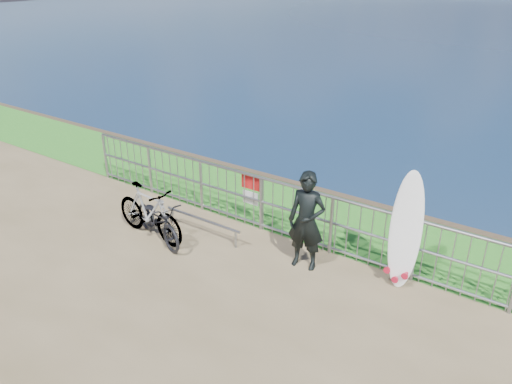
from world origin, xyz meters
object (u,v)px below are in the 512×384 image
Objects in this scene: surfboard at (405,234)px; bicycle_far at (149,212)px; surfer at (307,221)px; bicycle_near at (158,220)px.

bicycle_far is at bearing -163.77° from surfboard.
surfer is 3.02m from bicycle_far.
bicycle_far is (-2.89, -0.81, -0.34)m from surfer.
bicycle_near is 0.91× the size of bicycle_far.
bicycle_near is at bearing -163.04° from surfboard.
surfer is 0.90× the size of surfboard.
bicycle_near is (-2.68, -0.81, -0.45)m from surfer.
surfer reaches higher than bicycle_far.
surfer is 2.84m from bicycle_near.
bicycle_far is (-4.40, -1.28, -0.36)m from surfboard.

